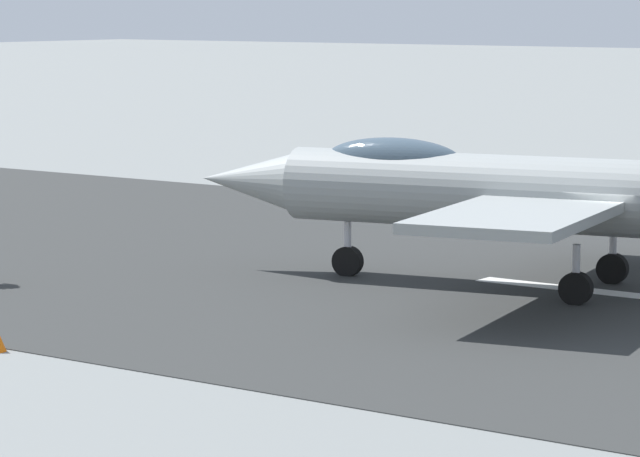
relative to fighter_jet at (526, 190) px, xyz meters
name	(u,v)px	position (x,y,z in m)	size (l,w,h in m)	color
ground_plane	(601,293)	(-1.72, -0.60, -2.39)	(400.00, 400.00, 0.00)	slate
runway_strip	(601,292)	(-1.73, -0.60, -2.38)	(240.00, 26.00, 0.02)	#2E302F
fighter_jet	(526,190)	(0.00, 0.00, 0.00)	(16.59, 13.51, 5.58)	gray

